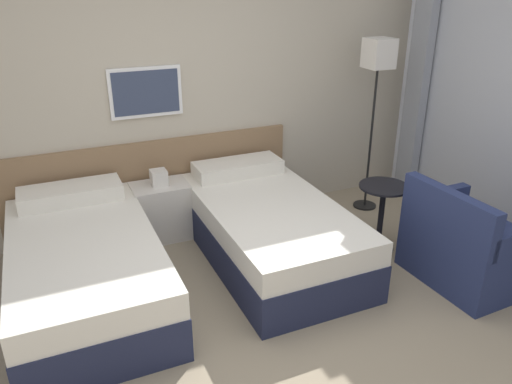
{
  "coord_description": "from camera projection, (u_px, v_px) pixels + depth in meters",
  "views": [
    {
      "loc": [
        -1.3,
        -2.35,
        2.26
      ],
      "look_at": [
        0.18,
        1.0,
        0.67
      ],
      "focal_mm": 35.0,
      "sensor_mm": 36.0,
      "label": 1
    }
  ],
  "objects": [
    {
      "name": "nightstand",
      "position": [
        162.0,
        210.0,
        4.59
      ],
      "size": [
        0.51,
        0.36,
        0.66
      ],
      "color": "beige",
      "rests_on": "ground_plane"
    },
    {
      "name": "floor_lamp",
      "position": [
        378.0,
        67.0,
        4.73
      ],
      "size": [
        0.24,
        0.24,
        1.73
      ],
      "color": "black",
      "rests_on": "ground_plane"
    },
    {
      "name": "wall_headboard",
      "position": [
        188.0,
        89.0,
        4.57
      ],
      "size": [
        10.0,
        0.1,
        2.7
      ],
      "color": "#B7AD99",
      "rests_on": "ground_plane"
    },
    {
      "name": "side_table",
      "position": [
        382.0,
        206.0,
        4.31
      ],
      "size": [
        0.43,
        0.43,
        0.62
      ],
      "color": "black",
      "rests_on": "ground_plane"
    },
    {
      "name": "bed_near_window",
      "position": [
        269.0,
        229.0,
        4.27
      ],
      "size": [
        1.03,
        1.93,
        0.65
      ],
      "color": "#1E233D",
      "rests_on": "ground_plane"
    },
    {
      "name": "armchair",
      "position": [
        467.0,
        248.0,
        3.94
      ],
      "size": [
        0.75,
        0.89,
        0.82
      ],
      "rotation": [
        0.0,
        0.0,
        1.61
      ],
      "color": "navy",
      "rests_on": "ground_plane"
    },
    {
      "name": "bed_near_door",
      "position": [
        86.0,
        267.0,
        3.71
      ],
      "size": [
        1.03,
        1.93,
        0.65
      ],
      "color": "#1E233D",
      "rests_on": "ground_plane"
    },
    {
      "name": "ground_plane",
      "position": [
        291.0,
        341.0,
        3.36
      ],
      "size": [
        16.0,
        16.0,
        0.0
      ],
      "primitive_type": "plane",
      "color": "gray"
    }
  ]
}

